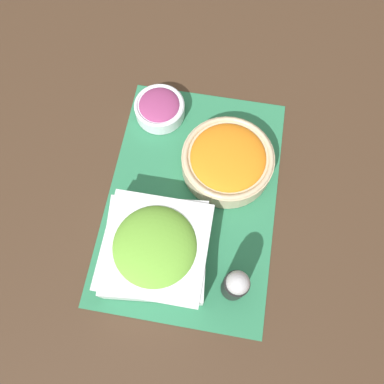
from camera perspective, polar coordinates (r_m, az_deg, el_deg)
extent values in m
plane|color=#422D1E|center=(0.82, 0.00, -0.83)|extent=(3.00, 3.00, 0.00)
cube|color=#2D7A51|center=(0.82, 0.00, -0.78)|extent=(0.53, 0.36, 0.00)
cube|color=white|center=(0.75, -5.45, -8.74)|extent=(0.22, 0.22, 0.06)
cube|color=white|center=(0.72, -5.69, -8.19)|extent=(0.20, 0.20, 0.00)
ellipsoid|color=#6BAD38|center=(0.72, -5.67, -8.23)|extent=(0.16, 0.16, 0.06)
cylinder|color=#C6B28E|center=(0.82, 5.38, 4.58)|extent=(0.20, 0.20, 0.05)
torus|color=#C6B28E|center=(0.80, 5.53, 5.33)|extent=(0.20, 0.20, 0.01)
ellipsoid|color=orange|center=(0.80, 5.53, 5.33)|extent=(0.16, 0.16, 0.04)
cylinder|color=silver|center=(0.90, -4.92, 12.45)|extent=(0.12, 0.12, 0.04)
torus|color=silver|center=(0.88, -5.02, 13.08)|extent=(0.11, 0.11, 0.01)
ellipsoid|color=#93386B|center=(0.88, -5.02, 13.08)|extent=(0.09, 0.09, 0.03)
cylinder|color=black|center=(0.73, 6.52, -14.05)|extent=(0.05, 0.05, 0.08)
sphere|color=#B2B2B7|center=(0.68, 7.01, -13.55)|extent=(0.04, 0.04, 0.04)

